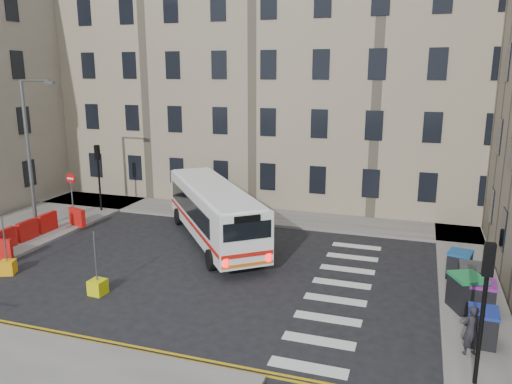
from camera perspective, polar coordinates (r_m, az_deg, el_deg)
The scene contains 19 objects.
ground at distance 21.89m, azimuth -0.94°, elevation -9.48°, with size 120.00×120.00×0.00m, color black.
pavement_north at distance 31.54m, azimuth -6.08°, elevation -2.16°, with size 36.00×3.20×0.15m, color slate.
pavement_east at distance 24.63m, azimuth 22.78°, elevation -7.72°, with size 2.40×26.00×0.15m, color slate.
pavement_west at distance 30.00m, azimuth -26.45°, elevation -4.36°, with size 6.00×22.00×0.15m, color slate.
terrace_north at distance 37.12m, azimuth -3.35°, elevation 13.59°, with size 38.30×10.80×17.20m.
traffic_light_east at distance 14.78m, azimuth 24.70°, elevation -10.40°, with size 0.28×0.22×4.10m.
traffic_light_nw at distance 32.13m, azimuth -17.58°, elevation 2.69°, with size 0.28×0.22×4.10m.
streetlamp at distance 29.10m, azimuth -24.55°, elevation 3.96°, with size 0.50×0.22×8.14m.
no_entry_north at distance 31.03m, azimuth -20.37°, elevation 0.61°, with size 0.60×0.08×3.00m.
roadworks_barriers at distance 28.04m, azimuth -24.13°, elevation -4.07°, with size 1.66×6.26×1.00m.
bus at distance 25.69m, azimuth -4.84°, elevation -2.10°, with size 8.41×9.73×2.87m.
wheelie_bin_a at distance 17.83m, azimuth 24.44°, elevation -13.82°, with size 0.95×1.08×1.14m.
wheelie_bin_b at distance 19.88m, azimuth 24.38°, elevation -10.91°, with size 0.97×1.10×1.16m.
wheelie_bin_c at distance 19.90m, azimuth 22.91°, elevation -10.52°, with size 1.42×1.50×1.30m.
wheelie_bin_d at distance 21.53m, azimuth 23.28°, elevation -8.99°, with size 0.92×1.05×1.12m.
wheelie_bin_e at distance 22.73m, azimuth 22.22°, elevation -7.67°, with size 1.13×1.23×1.14m.
pedestrian at distance 16.96m, azimuth 23.37°, elevation -14.31°, with size 0.58×0.38×1.59m, color black.
bollard_yellow at distance 24.42m, azimuth -26.50°, elevation -7.72°, with size 0.60×0.60×0.60m, color #F4A00D.
bollard_chevron at distance 20.98m, azimuth -17.63°, elevation -10.31°, with size 0.60×0.60×0.60m, color #CFD10C.
Camera 1 is at (6.69, -19.01, 8.54)m, focal length 35.00 mm.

